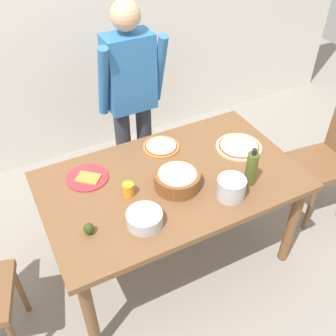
{
  "coord_description": "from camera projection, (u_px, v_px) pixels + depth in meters",
  "views": [
    {
      "loc": [
        -0.85,
        -1.59,
        2.38
      ],
      "look_at": [
        0.0,
        0.05,
        0.81
      ],
      "focal_mm": 41.79,
      "sensor_mm": 36.0,
      "label": 1
    }
  ],
  "objects": [
    {
      "name": "ground",
      "position": [
        171.0,
        254.0,
        2.92
      ],
      "size": [
        8.0,
        8.0,
        0.0
      ],
      "primitive_type": "plane",
      "color": "gray"
    },
    {
      "name": "plate_with_slice",
      "position": [
        88.0,
        178.0,
        2.42
      ],
      "size": [
        0.26,
        0.26,
        0.02
      ],
      "color": "red",
      "rests_on": "dining_table"
    },
    {
      "name": "dining_table",
      "position": [
        172.0,
        189.0,
        2.48
      ],
      "size": [
        1.6,
        0.96,
        0.76
      ],
      "color": "brown",
      "rests_on": "ground"
    },
    {
      "name": "olive_oil_bottle",
      "position": [
        251.0,
        168.0,
        2.33
      ],
      "size": [
        0.07,
        0.07,
        0.26
      ],
      "color": "#47561E",
      "rests_on": "dining_table"
    },
    {
      "name": "popcorn_bowl",
      "position": [
        177.0,
        178.0,
        2.34
      ],
      "size": [
        0.28,
        0.28,
        0.11
      ],
      "color": "brown",
      "rests_on": "dining_table"
    },
    {
      "name": "chair_wooden_right",
      "position": [
        332.0,
        155.0,
        2.96
      ],
      "size": [
        0.44,
        0.44,
        0.95
      ],
      "color": "brown",
      "rests_on": "ground"
    },
    {
      "name": "steel_pot",
      "position": [
        231.0,
        188.0,
        2.27
      ],
      "size": [
        0.17,
        0.17,
        0.13
      ],
      "color": "#B7B7BC",
      "rests_on": "dining_table"
    },
    {
      "name": "wall_back",
      "position": [
        80.0,
        12.0,
        3.16
      ],
      "size": [
        5.6,
        0.1,
        2.6
      ],
      "primitive_type": "cube",
      "color": "silver",
      "rests_on": "ground"
    },
    {
      "name": "person_cook",
      "position": [
        131.0,
        96.0,
        2.84
      ],
      "size": [
        0.49,
        0.25,
        1.62
      ],
      "color": "#2D2D38",
      "rests_on": "ground"
    },
    {
      "name": "cup_orange",
      "position": [
        128.0,
        189.0,
        2.29
      ],
      "size": [
        0.07,
        0.07,
        0.08
      ],
      "primitive_type": "cylinder",
      "color": "orange",
      "rests_on": "dining_table"
    },
    {
      "name": "mixing_bowl_steel",
      "position": [
        144.0,
        219.0,
        2.12
      ],
      "size": [
        0.2,
        0.2,
        0.08
      ],
      "color": "#B7B7BC",
      "rests_on": "dining_table"
    },
    {
      "name": "avocado",
      "position": [
        89.0,
        229.0,
        2.07
      ],
      "size": [
        0.06,
        0.06,
        0.07
      ],
      "primitive_type": "ellipsoid",
      "color": "#2D4219",
      "rests_on": "dining_table"
    },
    {
      "name": "pizza_cooked_on_tray",
      "position": [
        161.0,
        146.0,
        2.66
      ],
      "size": [
        0.25,
        0.25,
        0.02
      ],
      "color": "#C67A33",
      "rests_on": "dining_table"
    },
    {
      "name": "pizza_raw_on_board",
      "position": [
        239.0,
        147.0,
        2.66
      ],
      "size": [
        0.31,
        0.31,
        0.02
      ],
      "color": "beige",
      "rests_on": "dining_table"
    }
  ]
}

